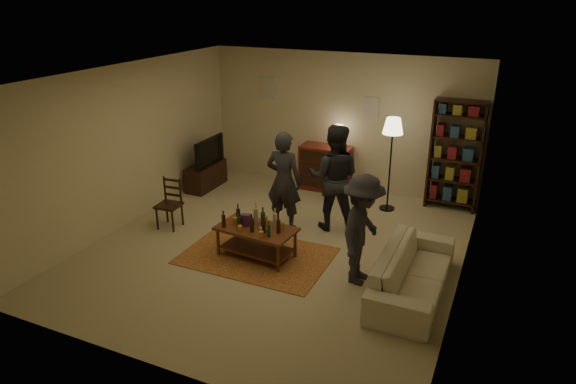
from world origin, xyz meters
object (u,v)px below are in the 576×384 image
Objects in this scene: person_by_sofa at (362,230)px; coffee_table at (256,231)px; dining_chair at (170,202)px; sofa at (413,272)px; person_left at (284,181)px; floor_lamp at (393,132)px; person_right at (334,178)px; bookshelf at (455,154)px; tv_stand at (206,170)px; dresser at (326,167)px.

coffee_table is at bearing 90.56° from person_by_sofa.
sofa is (4.18, -0.39, -0.15)m from dining_chair.
person_left is at bearing 18.26° from dining_chair.
floor_lamp is 1.44m from person_right.
person_left is at bearing 11.75° from person_right.
floor_lamp is 0.83× the size of sofa.
bookshelf is at bearing -139.55° from person_left.
dresser is (2.25, 0.91, 0.09)m from tv_stand.
sofa is 1.16× the size of person_right.
tv_stand is at bearing -173.40° from floor_lamp.
tv_stand is 5.14m from sofa.
dresser is at bearing -178.43° from bookshelf.
coffee_table is 1.16× the size of tv_stand.
dining_chair is 0.51× the size of person_left.
person_left is at bearing 64.96° from sofa.
floor_lamp is at bearing -151.72° from bookshelf.
person_right reaches higher than floor_lamp.
sofa is at bearing -52.46° from dresser.
floor_lamp is at bearing 6.60° from tv_stand.
person_left is at bearing 57.95° from person_by_sofa.
person_right is (-1.65, 1.48, 0.60)m from sofa.
dresser reaches higher than dining_chair.
person_left is 1.08× the size of person_by_sofa.
bookshelf is at bearing 28.28° from floor_lamp.
sofa is at bearing -69.32° from floor_lamp.
bookshelf is at bearing 1.57° from dresser.
person_left is (-0.01, -1.99, 0.37)m from dresser.
person_by_sofa is at bearing 146.57° from person_left.
floor_lamp is at bearing -132.87° from person_left.
tv_stand is (-0.46, 1.81, -0.07)m from dining_chair.
person_by_sofa reaches higher than tv_stand.
dining_chair is 4.20m from sofa.
person_right reaches higher than coffee_table.
floor_lamp is 2.15m from person_left.
person_right reaches higher than person_left.
sofa is at bearing 124.62° from person_right.
dresser is 0.80× the size of person_left.
person_left is at bearing 92.13° from coffee_table.
floor_lamp reaches higher than sofa.
person_by_sofa is (1.67, -3.12, 0.31)m from dresser.
dresser is at bearing 160.72° from floor_lamp.
tv_stand reaches higher than sofa.
person_left is at bearing -133.27° from floor_lamp.
tv_stand is at bearing -157.93° from dresser.
tv_stand is 2.43m from dresser.
person_left is (-2.40, 1.12, 0.54)m from sofa.
person_left reaches higher than dining_chair.
floor_lamp is (3.66, 0.42, 1.08)m from tv_stand.
dresser reaches higher than sofa.
dresser is 0.75× the size of person_right.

